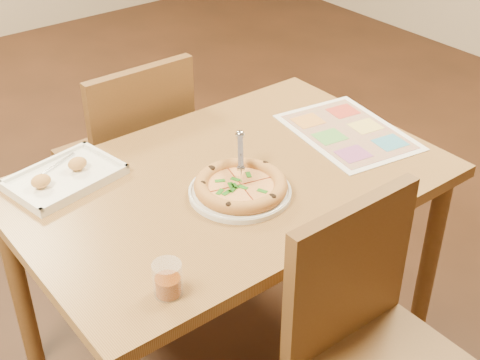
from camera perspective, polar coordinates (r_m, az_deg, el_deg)
dining_table at (r=2.08m, az=-0.91°, el=-1.71°), size 1.30×0.85×0.72m
chair_near at (r=1.80m, az=11.07°, el=-12.15°), size 0.42×0.42×0.47m
chair_far at (r=2.55m, az=-9.09°, el=3.11°), size 0.42×0.42×0.47m
plate at (r=1.95m, az=0.00°, el=-1.03°), size 0.37×0.37×0.02m
pizza at (r=1.94m, az=0.06°, el=-0.49°), size 0.28×0.28×0.04m
pizza_cutter at (r=1.96m, az=0.05°, el=1.98°), size 0.11×0.14×0.10m
appetizer_tray at (r=2.08m, az=-14.76°, el=0.18°), size 0.35×0.27×0.06m
glass_tumbler at (r=1.61m, az=-6.19°, el=-8.57°), size 0.07×0.07×0.09m
menu at (r=2.31m, az=9.19°, el=4.08°), size 0.39×0.50×0.00m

